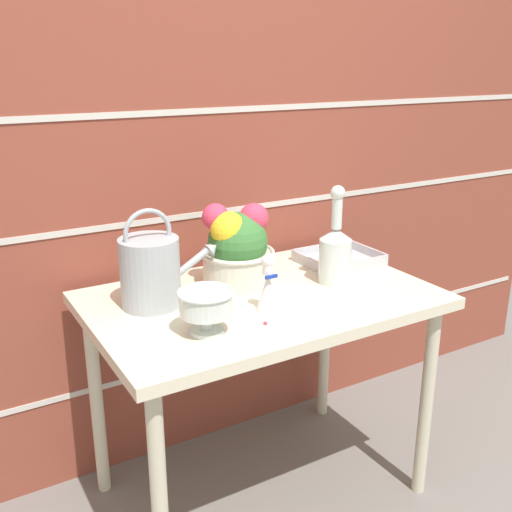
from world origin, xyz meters
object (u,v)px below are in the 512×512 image
at_px(watering_can, 151,270).
at_px(glass_decanter, 335,251).
at_px(crystal_pedestal_bowl, 206,305).
at_px(wire_tray, 339,260).
at_px(flower_planter, 237,248).
at_px(figurine_vase, 268,288).

bearing_deg(watering_can, glass_decanter, -11.71).
bearing_deg(watering_can, crystal_pedestal_bowl, -77.59).
bearing_deg(wire_tray, glass_decanter, -132.39).
distance_m(flower_planter, glass_decanter, 0.32).
relative_size(watering_can, glass_decanter, 0.99).
relative_size(watering_can, wire_tray, 1.19).
height_order(crystal_pedestal_bowl, wire_tray, crystal_pedestal_bowl).
height_order(watering_can, flower_planter, watering_can).
distance_m(crystal_pedestal_bowl, glass_decanter, 0.55).
distance_m(figurine_vase, wire_tray, 0.52).
xyz_separation_m(watering_can, wire_tray, (0.73, 0.03, -0.10)).
xyz_separation_m(crystal_pedestal_bowl, glass_decanter, (0.54, 0.13, 0.03)).
distance_m(crystal_pedestal_bowl, figurine_vase, 0.23).
distance_m(flower_planter, wire_tray, 0.44).
bearing_deg(glass_decanter, crystal_pedestal_bowl, -166.12).
xyz_separation_m(crystal_pedestal_bowl, flower_planter, (0.25, 0.29, 0.04)).
relative_size(glass_decanter, figurine_vase, 1.87).
bearing_deg(figurine_vase, crystal_pedestal_bowl, -169.02).
bearing_deg(wire_tray, watering_can, -177.57).
height_order(glass_decanter, wire_tray, glass_decanter).
bearing_deg(crystal_pedestal_bowl, figurine_vase, 10.98).
bearing_deg(flower_planter, glass_decanter, -29.42).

